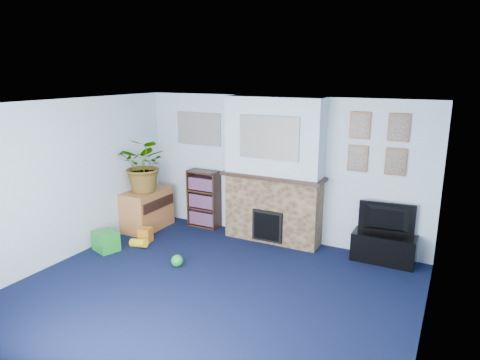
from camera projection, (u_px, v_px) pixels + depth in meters
The scene contains 26 objects.
floor at pixel (209, 294), 5.50m from camera, with size 5.00×4.50×0.01m, color black.
ceiling at pixel (206, 105), 4.92m from camera, with size 5.00×4.50×0.01m, color white.
wall_back at pixel (278, 169), 7.14m from camera, with size 5.00×0.04×2.40m, color silver.
wall_front at pixel (53, 283), 3.27m from camera, with size 5.00×0.04×2.40m, color silver.
wall_left at pixel (64, 181), 6.33m from camera, with size 0.04×4.50×2.40m, color silver.
wall_right at pixel (430, 241), 4.09m from camera, with size 0.04×4.50×2.40m, color silver.
chimney_breast at pixel (273, 172), 6.97m from camera, with size 1.72×0.50×2.40m.
collage_main at pixel (269, 138), 6.65m from camera, with size 1.00×0.03×0.68m, color gray.
collage_left at pixel (199, 129), 7.68m from camera, with size 0.90×0.03×0.58m, color gray.
portrait_tl at pixel (360, 125), 6.35m from camera, with size 0.30×0.03×0.40m, color brown.
portrait_tr at pixel (399, 128), 6.11m from camera, with size 0.30×0.03×0.40m, color brown.
portrait_bl at pixel (358, 158), 6.47m from camera, with size 0.30×0.03×0.40m, color brown.
portrait_br at pixel (396, 162), 6.23m from camera, with size 0.30×0.03×0.40m, color brown.
tv_stand at pixel (384, 248), 6.38m from camera, with size 0.91×0.38×0.43m, color black.
television at pixel (386, 219), 6.29m from camera, with size 0.81×0.11×0.47m, color black.
bookshelf at pixel (204, 200), 7.81m from camera, with size 0.58×0.28×1.05m.
sideboard at pixel (147, 210), 7.73m from camera, with size 0.51×0.92×0.72m, color #A66535.
potted_plant at pixel (145, 165), 7.46m from camera, with size 0.87×0.75×0.96m, color #26661E.
mantel_clock at pixel (272, 171), 6.93m from camera, with size 0.09×0.06×0.13m, color gold.
mantel_candle at pixel (289, 172), 6.80m from camera, with size 0.05×0.05×0.17m, color #B2BFC6.
mantel_teddy at pixel (243, 168), 7.17m from camera, with size 0.13×0.13×0.13m, color gray.
mantel_can at pixel (310, 175), 6.64m from camera, with size 0.06×0.06×0.11m, color orange.
green_crate at pixel (106, 242), 6.82m from camera, with size 0.38×0.31×0.31m, color #198C26.
toy_ball at pixel (177, 261), 6.26m from camera, with size 0.18×0.18×0.18m, color #198C26.
toy_block at pixel (146, 235), 7.17m from camera, with size 0.20×0.20×0.24m, color orange.
toy_tube at pixel (139, 243), 6.95m from camera, with size 0.14×0.14×0.30m, color yellow.
Camera 1 is at (2.65, -4.23, 2.77)m, focal length 32.00 mm.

